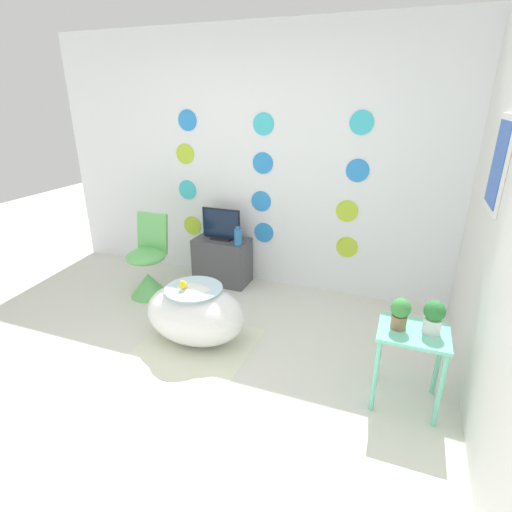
{
  "coord_description": "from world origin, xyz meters",
  "views": [
    {
      "loc": [
        1.4,
        -1.72,
        1.94
      ],
      "look_at": [
        0.34,
        1.03,
        0.76
      ],
      "focal_mm": 28.0,
      "sensor_mm": 36.0,
      "label": 1
    }
  ],
  "objects_px": {
    "bathtub": "(195,314)",
    "chair": "(148,270)",
    "potted_plant_left": "(400,312)",
    "potted_plant_right": "(434,316)",
    "vase": "(238,237)",
    "tv": "(221,226)"
  },
  "relations": [
    {
      "from": "bathtub",
      "to": "chair",
      "type": "distance_m",
      "value": 1.05
    },
    {
      "from": "chair",
      "to": "potted_plant_left",
      "type": "distance_m",
      "value": 2.59
    },
    {
      "from": "bathtub",
      "to": "potted_plant_right",
      "type": "relative_size",
      "value": 3.95
    },
    {
      "from": "chair",
      "to": "potted_plant_right",
      "type": "bearing_deg",
      "value": -15.02
    },
    {
      "from": "vase",
      "to": "potted_plant_left",
      "type": "bearing_deg",
      "value": -35.98
    },
    {
      "from": "tv",
      "to": "vase",
      "type": "height_order",
      "value": "tv"
    },
    {
      "from": "potted_plant_right",
      "to": "bathtub",
      "type": "bearing_deg",
      "value": 175.68
    },
    {
      "from": "chair",
      "to": "potted_plant_left",
      "type": "bearing_deg",
      "value": -16.61
    },
    {
      "from": "tv",
      "to": "potted_plant_right",
      "type": "distance_m",
      "value": 2.42
    },
    {
      "from": "chair",
      "to": "potted_plant_left",
      "type": "height_order",
      "value": "chair"
    },
    {
      "from": "potted_plant_right",
      "to": "chair",
      "type": "bearing_deg",
      "value": 164.98
    },
    {
      "from": "potted_plant_right",
      "to": "tv",
      "type": "bearing_deg",
      "value": 148.45
    },
    {
      "from": "bathtub",
      "to": "chair",
      "type": "bearing_deg",
      "value": 146.57
    },
    {
      "from": "bathtub",
      "to": "potted_plant_right",
      "type": "height_order",
      "value": "potted_plant_right"
    },
    {
      "from": "vase",
      "to": "potted_plant_left",
      "type": "xyz_separation_m",
      "value": [
        1.63,
        -1.18,
        0.08
      ]
    },
    {
      "from": "bathtub",
      "to": "potted_plant_right",
      "type": "distance_m",
      "value": 1.83
    },
    {
      "from": "bathtub",
      "to": "tv",
      "type": "xyz_separation_m",
      "value": [
        -0.29,
        1.13,
        0.4
      ]
    },
    {
      "from": "tv",
      "to": "potted_plant_left",
      "type": "relative_size",
      "value": 2.07
    },
    {
      "from": "bathtub",
      "to": "chair",
      "type": "height_order",
      "value": "chair"
    },
    {
      "from": "vase",
      "to": "potted_plant_left",
      "type": "distance_m",
      "value": 2.01
    },
    {
      "from": "tv",
      "to": "bathtub",
      "type": "bearing_deg",
      "value": -75.57
    },
    {
      "from": "vase",
      "to": "bathtub",
      "type": "bearing_deg",
      "value": -87.21
    }
  ]
}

